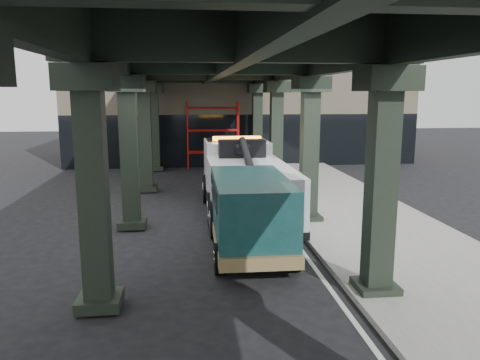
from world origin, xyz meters
TOP-DOWN VIEW (x-y plane):
  - ground at (0.00, 0.00)m, footprint 90.00×90.00m
  - sidewalk at (4.50, 2.00)m, footprint 5.00×40.00m
  - lane_stripe at (1.70, 2.00)m, footprint 0.12×38.00m
  - viaduct at (-0.40, 2.00)m, footprint 7.40×32.00m
  - building at (2.00, 20.00)m, footprint 22.00×10.00m
  - scaffolding at (0.00, 14.64)m, footprint 3.08×0.88m
  - tow_truck at (0.46, 3.05)m, footprint 2.80×8.99m
  - towed_van at (0.19, -0.64)m, footprint 2.23×5.44m

SIDE VIEW (x-z plane):
  - ground at x=0.00m, z-range 0.00..0.00m
  - lane_stripe at x=1.70m, z-range 0.00..0.01m
  - sidewalk at x=4.50m, z-range 0.00..0.15m
  - towed_van at x=0.19m, z-range 0.08..2.28m
  - tow_truck at x=0.46m, z-range -0.04..2.89m
  - scaffolding at x=0.00m, z-range 0.11..4.11m
  - building at x=2.00m, z-range 0.00..8.00m
  - viaduct at x=-0.40m, z-range 2.26..8.66m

